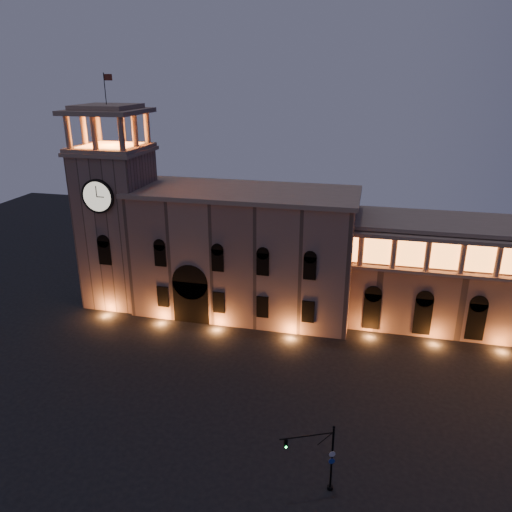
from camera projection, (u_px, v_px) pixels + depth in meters
name	position (u px, v px, depth m)	size (l,w,h in m)	color
ground	(211.00, 400.00, 52.45)	(160.00, 160.00, 0.00)	black
government_building	(244.00, 252.00, 69.88)	(30.80, 12.80, 17.60)	#8A6A5A
clock_tower	(118.00, 220.00, 71.68)	(9.80, 9.80, 32.40)	#8A6A5A
colonnade_wing	(501.00, 277.00, 64.87)	(40.60, 11.50, 14.50)	#856455
traffic_light	(323.00, 458.00, 39.99)	(4.32, 2.08, 6.39)	black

